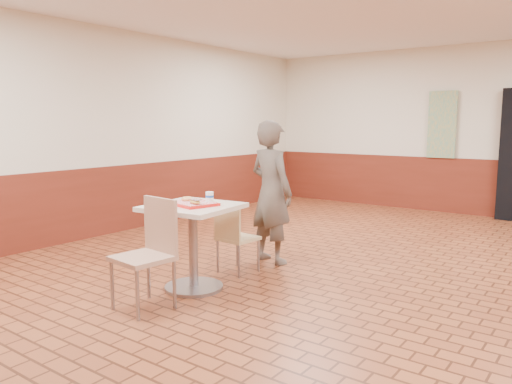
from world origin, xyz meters
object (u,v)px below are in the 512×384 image
Objects in this scene: serving_tray at (192,203)px; long_john_donut at (195,202)px; chair_main_back at (234,233)px; customer at (271,192)px; paper_cup at (210,197)px; main_table at (193,233)px; chair_main_front at (150,247)px; ring_donut at (187,199)px.

long_john_donut is at bearing -35.03° from serving_tray.
customer is at bearing -91.56° from chair_main_back.
chair_main_back is 0.84m from long_john_donut.
serving_tray is 0.18m from paper_cup.
paper_cup is (0.12, 0.11, 0.35)m from main_table.
chair_main_front is 0.62m from long_john_donut.
main_table is 0.39m from paper_cup.
serving_tray is at bearing 144.97° from long_john_donut.
chair_main_back is 0.75m from ring_donut.
chair_main_back is at bearing 95.37° from customer.
long_john_donut is (0.10, -0.07, 0.33)m from main_table.
long_john_donut reaches higher than main_table.
ring_donut is (-0.13, 0.61, 0.35)m from chair_main_front.
serving_tray is at bearing 94.30° from chair_main_back.
ring_donut is 0.24m from paper_cup.
customer is 14.61× the size of ring_donut.
serving_tray is 0.13m from long_john_donut.
main_table is 1.28m from customer.
paper_cup is at bearing 107.73° from chair_main_back.
long_john_donut reaches higher than chair_main_back.
serving_tray is 4.58× the size of paper_cup.
ring_donut is 1.16× the size of paper_cup.
main_table is 8.62× the size of paper_cup.
chair_main_back is 5.01× the size of long_john_donut.
main_table is at bearing -18.16° from ring_donut.
serving_tray is (-0.00, -0.00, 0.29)m from main_table.
customer reaches higher than chair_main_front.
chair_main_front reaches higher than long_john_donut.
chair_main_front reaches higher than chair_main_back.
chair_main_back is at bearing 89.95° from serving_tray.
chair_main_back is at bearing 98.38° from long_john_donut.
main_table is 0.35m from long_john_donut.
ring_donut is at bearing 161.84° from main_table.
customer is at bearing 94.68° from chair_main_front.
serving_tray is at bearing 98.35° from chair_main_front.
paper_cup is at bearing 104.30° from customer.
paper_cup is at bearing 83.70° from long_john_donut.
chair_main_front reaches higher than main_table.
customer is at bearing 93.02° from paper_cup.
long_john_donut is (0.04, -1.33, 0.06)m from customer.
customer is at bearing 87.04° from main_table.
serving_tray is at bearing -138.60° from paper_cup.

